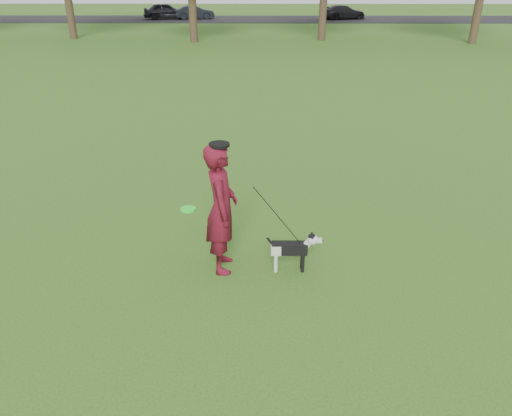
{
  "coord_description": "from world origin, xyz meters",
  "views": [
    {
      "loc": [
        0.14,
        -6.8,
        4.26
      ],
      "look_at": [
        0.08,
        0.01,
        0.95
      ],
      "focal_mm": 35.0,
      "sensor_mm": 36.0,
      "label": 1
    }
  ],
  "objects_px": {
    "dog": "(294,247)",
    "car_left": "(166,11)",
    "man": "(221,209)",
    "car_right": "(343,12)",
    "car_mid": "(194,12)"
  },
  "relations": [
    {
      "from": "car_mid",
      "to": "car_right",
      "type": "distance_m",
      "value": 13.06
    },
    {
      "from": "man",
      "to": "car_right",
      "type": "bearing_deg",
      "value": -14.38
    },
    {
      "from": "man",
      "to": "car_right",
      "type": "relative_size",
      "value": 0.51
    },
    {
      "from": "car_right",
      "to": "dog",
      "type": "bearing_deg",
      "value": 152.97
    },
    {
      "from": "man",
      "to": "car_right",
      "type": "distance_m",
      "value": 40.91
    },
    {
      "from": "dog",
      "to": "car_left",
      "type": "bearing_deg",
      "value": 102.43
    },
    {
      "from": "car_mid",
      "to": "car_right",
      "type": "xyz_separation_m",
      "value": [
        13.06,
        0.0,
        0.01
      ]
    },
    {
      "from": "car_mid",
      "to": "dog",
      "type": "bearing_deg",
      "value": 174.42
    },
    {
      "from": "man",
      "to": "car_left",
      "type": "distance_m",
      "value": 40.91
    },
    {
      "from": "car_right",
      "to": "car_mid",
      "type": "bearing_deg",
      "value": 72.42
    },
    {
      "from": "dog",
      "to": "car_left",
      "type": "relative_size",
      "value": 0.22
    },
    {
      "from": "man",
      "to": "dog",
      "type": "height_order",
      "value": "man"
    },
    {
      "from": "car_mid",
      "to": "car_left",
      "type": "bearing_deg",
      "value": 75.42
    },
    {
      "from": "dog",
      "to": "car_mid",
      "type": "bearing_deg",
      "value": 99.0
    },
    {
      "from": "dog",
      "to": "car_mid",
      "type": "height_order",
      "value": "car_mid"
    }
  ]
}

